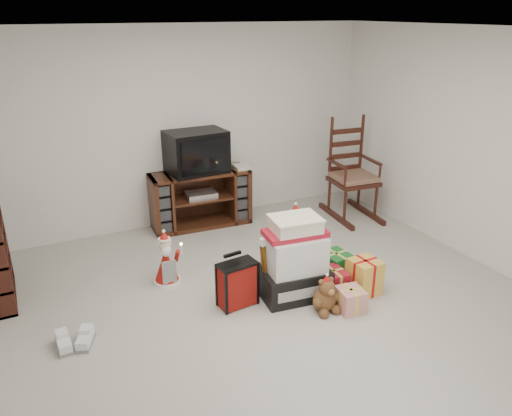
{
  "coord_description": "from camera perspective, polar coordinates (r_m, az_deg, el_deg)",
  "views": [
    {
      "loc": [
        -1.97,
        -3.48,
        2.65
      ],
      "look_at": [
        0.06,
        0.6,
        0.82
      ],
      "focal_mm": 35.0,
      "sensor_mm": 36.0,
      "label": 1
    }
  ],
  "objects": [
    {
      "name": "sneaker_pair",
      "position": [
        4.6,
        -20.02,
        -14.13
      ],
      "size": [
        0.34,
        0.29,
        0.09
      ],
      "rotation": [
        0.0,
        0.0,
        -0.14
      ],
      "color": "silver",
      "rests_on": "floor"
    },
    {
      "name": "tv_stand",
      "position": [
        6.5,
        -6.36,
        1.06
      ],
      "size": [
        1.29,
        0.53,
        0.72
      ],
      "rotation": [
        0.0,
        0.0,
        -0.06
      ],
      "color": "#431E13",
      "rests_on": "floor"
    },
    {
      "name": "stocking",
      "position": [
        4.89,
        1.92,
        -6.6
      ],
      "size": [
        0.32,
        0.2,
        0.65
      ],
      "primitive_type": null,
      "rotation": [
        0.0,
        0.0,
        0.25
      ],
      "color": "#0C6F16",
      "rests_on": "floor"
    },
    {
      "name": "gift_cluster",
      "position": [
        5.11,
        10.23,
        -8.02
      ],
      "size": [
        0.59,
        0.9,
        0.27
      ],
      "color": "#A31223",
      "rests_on": "floor"
    },
    {
      "name": "crt_television",
      "position": [
        6.32,
        -6.84,
        6.4
      ],
      "size": [
        0.75,
        0.57,
        0.53
      ],
      "rotation": [
        0.0,
        0.0,
        0.07
      ],
      "color": "black",
      "rests_on": "tv_stand"
    },
    {
      "name": "teddy_bear",
      "position": [
        4.77,
        7.9,
        -10.0
      ],
      "size": [
        0.23,
        0.2,
        0.34
      ],
      "color": "brown",
      "rests_on": "floor"
    },
    {
      "name": "mrs_claus_figurine",
      "position": [
        5.22,
        -10.25,
        -6.23
      ],
      "size": [
        0.29,
        0.27,
        0.59
      ],
      "color": "#A41811",
      "rests_on": "floor"
    },
    {
      "name": "gift_pile",
      "position": [
        4.88,
        4.38,
        -6.25
      ],
      "size": [
        0.7,
        0.54,
        0.82
      ],
      "rotation": [
        0.0,
        0.0,
        -0.12
      ],
      "color": "black",
      "rests_on": "floor"
    },
    {
      "name": "rocking_chair",
      "position": [
        6.87,
        10.71,
        2.96
      ],
      "size": [
        0.65,
        0.97,
        1.39
      ],
      "rotation": [
        0.0,
        0.0,
        -0.11
      ],
      "color": "#36160E",
      "rests_on": "floor"
    },
    {
      "name": "santa_figurine",
      "position": [
        5.72,
        4.45,
        -3.13
      ],
      "size": [
        0.31,
        0.29,
        0.63
      ],
      "color": "#A41811",
      "rests_on": "floor"
    },
    {
      "name": "red_suitcase",
      "position": [
        4.77,
        -2.15,
        -8.7
      ],
      "size": [
        0.37,
        0.22,
        0.53
      ],
      "rotation": [
        0.0,
        0.0,
        0.12
      ],
      "color": "maroon",
      "rests_on": "floor"
    },
    {
      "name": "room",
      "position": [
        4.24,
        2.87,
        2.5
      ],
      "size": [
        5.01,
        5.01,
        2.51
      ],
      "color": "#B9B6AA",
      "rests_on": "ground"
    }
  ]
}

